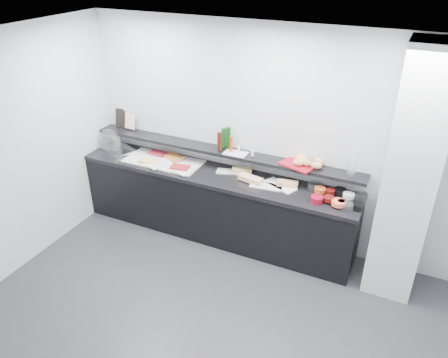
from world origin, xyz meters
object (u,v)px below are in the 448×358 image
at_px(cloche_base, 118,150).
at_px(framed_print, 122,118).
at_px(carafe, 352,165).
at_px(bread_tray, 298,165).
at_px(sandwich_plate_mid, 266,186).
at_px(condiment_tray, 236,153).

height_order(cloche_base, framed_print, framed_print).
height_order(framed_print, carafe, carafe).
distance_m(bread_tray, carafe, 0.62).
distance_m(framed_print, carafe, 3.17).
height_order(sandwich_plate_mid, condiment_tray, condiment_tray).
bearing_deg(carafe, sandwich_plate_mid, -168.61).
bearing_deg(condiment_tray, framed_print, 174.41).
xyz_separation_m(sandwich_plate_mid, bread_tray, (0.30, 0.21, 0.25)).
bearing_deg(sandwich_plate_mid, bread_tray, 27.89).
bearing_deg(bread_tray, carafe, 14.86).
distance_m(sandwich_plate_mid, carafe, 1.00).
height_order(sandwich_plate_mid, bread_tray, bread_tray).
relative_size(cloche_base, bread_tray, 1.20).
distance_m(framed_print, bread_tray, 2.57).
relative_size(framed_print, bread_tray, 0.67).
height_order(framed_print, bread_tray, framed_print).
distance_m(sandwich_plate_mid, framed_print, 2.31).
bearing_deg(carafe, framed_print, 177.55).
height_order(cloche_base, condiment_tray, condiment_tray).
bearing_deg(condiment_tray, carafe, -1.36).
bearing_deg(framed_print, sandwich_plate_mid, -17.38).
distance_m(cloche_base, carafe, 3.13).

